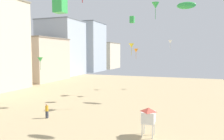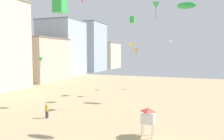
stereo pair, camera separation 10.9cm
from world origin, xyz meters
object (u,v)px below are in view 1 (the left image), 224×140
kite_green_box_2 (132,20)px  kite_white_delta (170,42)px  kite_green_parafoil (186,5)px  kite_green_delta_2 (40,60)px  lifeguard_stand (148,116)px  kite_orange_delta (136,51)px  kite_yellow_delta (131,46)px  kite_green_box_3 (60,4)px  kite_green_delta (156,5)px  kite_flyer (47,110)px

kite_green_box_2 → kite_white_delta: (4.60, 13.45, -2.85)m
kite_green_parafoil → kite_green_delta_2: bearing=-155.4°
lifeguard_stand → kite_orange_delta: (-7.16, 24.46, 5.94)m
kite_yellow_delta → kite_green_box_3: (-2.86, -17.21, 3.65)m
kite_yellow_delta → kite_white_delta: bearing=60.8°
kite_green_box_2 → lifeguard_stand: bearing=-69.6°
kite_green_delta → kite_yellow_delta: size_ratio=1.43×
kite_green_delta → kite_green_box_3: (-6.31, -20.69, -3.56)m
lifeguard_stand → kite_green_delta: size_ratio=0.85×
lifeguard_stand → kite_green_box_3: size_ratio=1.48×
lifeguard_stand → kite_green_parafoil: (2.45, 16.97, 12.68)m
kite_yellow_delta → kite_green_parafoil: (8.79, -0.83, 5.97)m
lifeguard_stand → kite_white_delta: bearing=108.1°
kite_white_delta → kite_green_box_3: bearing=-107.2°
kite_green_box_2 → kite_green_parafoil: 8.48m
kite_orange_delta → kite_green_parafoil: 13.92m
kite_green_parafoil → lifeguard_stand: bearing=-98.2°
lifeguard_stand → kite_orange_delta: size_ratio=1.20×
kite_green_delta_2 → kite_orange_delta: bearing=58.1°
kite_green_delta_2 → kite_green_delta: bearing=42.6°
kite_flyer → kite_orange_delta: size_ratio=0.77×
kite_green_box_2 → kite_white_delta: size_ratio=0.53×
kite_green_box_3 → kite_orange_delta: bearing=85.1°
kite_green_box_2 → kite_orange_delta: 11.26m
kite_green_delta → kite_white_delta: bearing=71.9°
lifeguard_stand → kite_green_parafoil: size_ratio=0.91×
lifeguard_stand → kite_yellow_delta: (-6.34, 17.80, 6.71)m
kite_green_delta_2 → kite_green_box_2: bearing=28.2°
kite_white_delta → kite_green_parafoil: size_ratio=0.69×
kite_green_delta_2 → kite_green_box_2: (12.17, 6.53, 6.10)m
kite_green_box_3 → kite_orange_delta: (2.04, 23.87, -4.42)m
kite_green_delta_2 → kite_green_box_2: size_ratio=1.81×
kite_flyer → kite_green_parafoil: (14.13, 15.59, 13.60)m
kite_yellow_delta → lifeguard_stand: bearing=-70.4°
lifeguard_stand → kite_yellow_delta: 20.06m
kite_yellow_delta → kite_green_parafoil: size_ratio=0.75×
lifeguard_stand → kite_green_delta: (-2.89, 21.28, 13.92)m
kite_green_box_2 → kite_white_delta: kite_green_box_2 is taller
lifeguard_stand → kite_green_delta: 25.59m
kite_green_parafoil → kite_orange_delta: bearing=142.1°
lifeguard_stand → kite_green_box_3: 13.87m
kite_green_delta_2 → kite_green_box_3: size_ratio=1.07×
kite_green_delta_2 → kite_orange_delta: (10.36, 16.62, 1.46)m
kite_green_box_2 → kite_flyer: bearing=-116.0°
kite_green_delta → lifeguard_stand: bearing=-82.3°
kite_flyer → kite_orange_delta: 24.49m
kite_green_box_2 → kite_orange_delta: size_ratio=0.48×
kite_green_delta → kite_white_delta: kite_green_delta is taller
lifeguard_stand → kite_green_box_2: 18.63m
kite_green_parafoil → kite_yellow_delta: bearing=174.6°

